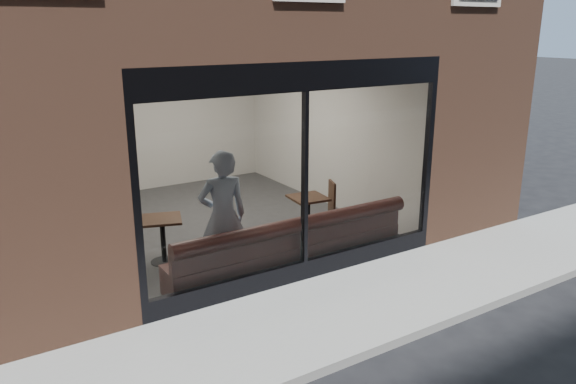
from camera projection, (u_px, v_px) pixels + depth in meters
ground at (399, 341)px, 6.78m from camera, size 120.00×120.00×0.00m
sidewalk_near at (347, 307)px, 7.58m from camera, size 40.00×2.00×0.01m
kerb_near at (402, 338)px, 6.72m from camera, size 40.00×0.10×0.12m
host_building_pier_right at (296, 107)px, 14.72m from camera, size 2.50×12.00×3.20m
host_building_backfill at (120, 105)px, 15.22m from camera, size 5.00×6.00×3.20m
cafe_floor at (218, 222)px, 10.82m from camera, size 6.00×6.00×0.00m
cafe_ceiling at (212, 53)px, 9.92m from camera, size 6.00×6.00×0.00m
cafe_wall_back at (159, 120)px, 12.79m from camera, size 5.00×0.00×5.00m
cafe_wall_left at (76, 158)px, 9.09m from camera, size 0.00×6.00×6.00m
cafe_wall_right at (324, 129)px, 11.65m from camera, size 0.00×6.00×6.00m
storefront_kick at (304, 270)px, 8.39m from camera, size 5.00×0.10×0.30m
storefront_header at (306, 76)px, 7.58m from camera, size 5.00×0.10×0.40m
storefront_mullion at (305, 180)px, 8.00m from camera, size 0.06×0.10×2.50m
storefront_glass at (306, 180)px, 7.97m from camera, size 4.80×0.00×4.80m
banquette at (290, 256)px, 8.70m from camera, size 4.00×0.55×0.45m
person at (223, 216)px, 8.17m from camera, size 0.79×0.59×1.98m
cafe_table_left at (162, 219)px, 8.80m from camera, size 0.76×0.76×0.04m
cafe_table_right at (308, 198)px, 9.90m from camera, size 0.67×0.67×0.04m
cafe_chair_right at (322, 219)px, 10.31m from camera, size 0.48×0.48×0.04m
wall_poster at (81, 165)px, 9.04m from camera, size 0.02×0.57×0.76m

